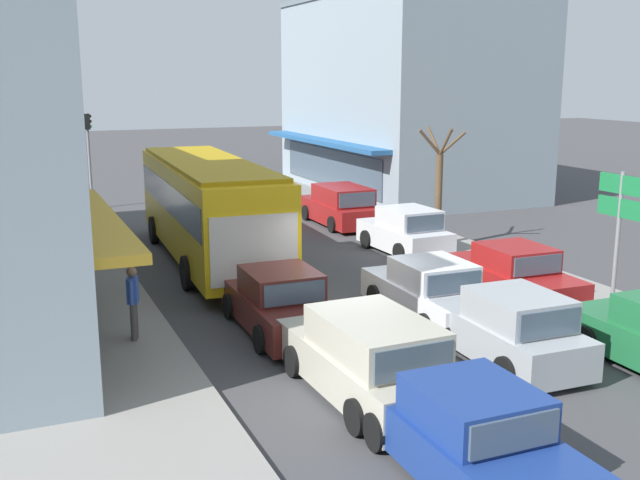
{
  "coord_description": "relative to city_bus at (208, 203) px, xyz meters",
  "views": [
    {
      "loc": [
        -7.48,
        -15.62,
        5.74
      ],
      "look_at": [
        0.71,
        3.53,
        1.2
      ],
      "focal_mm": 42.0,
      "sensor_mm": 36.0,
      "label": 1
    }
  ],
  "objects": [
    {
      "name": "ground_plane",
      "position": [
        1.62,
        -7.01,
        -1.88
      ],
      "size": [
        140.0,
        140.0,
        0.0
      ],
      "primitive_type": "plane",
      "color": "#3F3F42"
    },
    {
      "name": "lane_centre_line",
      "position": [
        1.62,
        -3.01,
        -1.88
      ],
      "size": [
        0.2,
        28.0,
        0.01
      ],
      "primitive_type": "cube",
      "color": "silver",
      "rests_on": "ground"
    },
    {
      "name": "sidewalk_left",
      "position": [
        -5.18,
        -1.01,
        -1.81
      ],
      "size": [
        5.2,
        44.0,
        0.14
      ],
      "primitive_type": "cube",
      "color": "gray",
      "rests_on": "ground"
    },
    {
      "name": "kerb_right",
      "position": [
        7.82,
        -1.01,
        -1.82
      ],
      "size": [
        2.8,
        44.0,
        0.12
      ],
      "primitive_type": "cube",
      "color": "gray",
      "rests_on": "ground"
    },
    {
      "name": "building_right_far",
      "position": [
        13.11,
        10.89,
        2.97
      ],
      "size": [
        9.19,
        13.7,
        9.71
      ],
      "color": "#84939E",
      "rests_on": "ground"
    },
    {
      "name": "city_bus",
      "position": [
        0.0,
        0.0,
        0.0
      ],
      "size": [
        3.1,
        10.96,
        3.23
      ],
      "color": "yellow",
      "rests_on": "ground"
    },
    {
      "name": "sedan_adjacent_lane_trail",
      "position": [
        3.41,
        -7.77,
        -1.22
      ],
      "size": [
        1.95,
        4.23,
        1.47
      ],
      "color": "silver",
      "rests_on": "ground"
    },
    {
      "name": "wagon_behind_bus_near",
      "position": [
        -0.01,
        -11.2,
        -1.14
      ],
      "size": [
        2.02,
        4.54,
        1.58
      ],
      "color": "#B7B29E",
      "rests_on": "ground"
    },
    {
      "name": "sedan_adjacent_lane_lead",
      "position": [
        0.05,
        -14.34,
        -1.22
      ],
      "size": [
        1.92,
        4.21,
        1.47
      ],
      "color": "navy",
      "rests_on": "ground"
    },
    {
      "name": "hatchback_queue_far_back",
      "position": [
        3.4,
        -10.86,
        -1.17
      ],
      "size": [
        1.89,
        3.74,
        1.54
      ],
      "color": "#9EA3A8",
      "rests_on": "ground"
    },
    {
      "name": "sedan_queue_gap_filler",
      "position": [
        -0.22,
        -7.12,
        -1.22
      ],
      "size": [
        1.97,
        4.24,
        1.47
      ],
      "color": "#561E19",
      "rests_on": "ground"
    },
    {
      "name": "parked_sedan_kerb_second",
      "position": [
        6.25,
        -7.2,
        -1.22
      ],
      "size": [
        1.99,
        4.25,
        1.47
      ],
      "color": "maroon",
      "rests_on": "ground"
    },
    {
      "name": "parked_hatchback_kerb_third",
      "position": [
        6.32,
        -1.39,
        -1.17
      ],
      "size": [
        1.91,
        3.75,
        1.54
      ],
      "color": "silver",
      "rests_on": "ground"
    },
    {
      "name": "parked_wagon_kerb_rear",
      "position": [
        6.35,
        3.86,
        -1.14
      ],
      "size": [
        1.98,
        4.52,
        1.58
      ],
      "color": "maroon",
      "rests_on": "ground"
    },
    {
      "name": "traffic_light_downstreet",
      "position": [
        -2.24,
        11.66,
        0.97
      ],
      "size": [
        0.33,
        0.24,
        4.2
      ],
      "color": "gray",
      "rests_on": "ground"
    },
    {
      "name": "directional_road_sign",
      "position": [
        7.41,
        -9.54,
        0.82
      ],
      "size": [
        0.1,
        1.4,
        3.6
      ],
      "color": "gray",
      "rests_on": "ground"
    },
    {
      "name": "street_tree_right",
      "position": [
        7.73,
        -1.13,
        0.13
      ],
      "size": [
        1.83,
        1.57,
        4.14
      ],
      "color": "brown",
      "rests_on": "ground"
    },
    {
      "name": "pedestrian_with_handbag_near",
      "position": [
        -3.3,
        5.27,
        -0.81
      ],
      "size": [
        0.65,
        0.25,
        1.63
      ],
      "color": "#232838",
      "rests_on": "sidewalk_left"
    },
    {
      "name": "pedestrian_browsing_midblock",
      "position": [
        -3.47,
        -6.78,
        -0.81
      ],
      "size": [
        0.32,
        0.55,
        1.63
      ],
      "color": "#4C4742",
      "rests_on": "sidewalk_left"
    }
  ]
}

